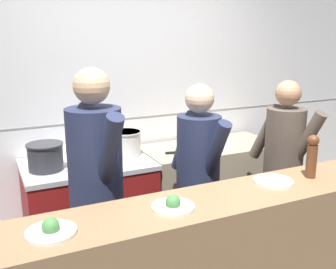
% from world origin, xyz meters
% --- Properties ---
extents(wall_back_tiled, '(8.00, 0.06, 2.60)m').
position_xyz_m(wall_back_tiled, '(0.00, 1.58, 1.30)').
color(wall_back_tiled, white).
rests_on(wall_back_tiled, ground_plane).
extents(oven_range, '(1.08, 0.71, 0.88)m').
position_xyz_m(oven_range, '(-0.54, 1.18, 0.44)').
color(oven_range, maroon).
rests_on(oven_range, ground_plane).
extents(prep_counter, '(1.34, 0.65, 0.88)m').
position_xyz_m(prep_counter, '(0.68, 1.18, 0.44)').
color(prep_counter, gray).
rests_on(prep_counter, ground_plane).
extents(pass_counter, '(3.18, 0.45, 1.02)m').
position_xyz_m(pass_counter, '(0.14, -0.22, 0.51)').
color(pass_counter, '#93704C').
rests_on(pass_counter, ground_plane).
extents(stock_pot, '(0.29, 0.29, 0.22)m').
position_xyz_m(stock_pot, '(-0.88, 1.13, 1.00)').
color(stock_pot, '#2D2D33').
rests_on(stock_pot, oven_range).
extents(sauce_pot, '(0.30, 0.30, 0.22)m').
position_xyz_m(sauce_pot, '(-0.53, 1.16, 1.00)').
color(sauce_pot, '#B7BABF').
rests_on(sauce_pot, oven_range).
extents(braising_pot, '(0.27, 0.27, 0.22)m').
position_xyz_m(braising_pot, '(-0.17, 1.22, 1.00)').
color(braising_pot, beige).
rests_on(braising_pot, oven_range).
extents(mixing_bowl_steel, '(0.30, 0.30, 0.08)m').
position_xyz_m(mixing_bowl_steel, '(0.77, 1.20, 0.92)').
color(mixing_bowl_steel, '#B7BABF').
rests_on(mixing_bowl_steel, prep_counter).
extents(chefs_knife, '(0.38, 0.12, 0.02)m').
position_xyz_m(chefs_knife, '(0.32, 1.07, 0.89)').
color(chefs_knife, '#B7BABF').
rests_on(chefs_knife, prep_counter).
extents(plated_dish_main, '(0.24, 0.24, 0.08)m').
position_xyz_m(plated_dish_main, '(-1.06, -0.23, 1.04)').
color(plated_dish_main, white).
rests_on(plated_dish_main, pass_counter).
extents(plated_dish_appetiser, '(0.23, 0.23, 0.08)m').
position_xyz_m(plated_dish_appetiser, '(-0.42, -0.23, 1.04)').
color(plated_dish_appetiser, white).
rests_on(plated_dish_appetiser, pass_counter).
extents(plated_dish_dessert, '(0.25, 0.25, 0.02)m').
position_xyz_m(plated_dish_dessert, '(0.32, -0.16, 1.03)').
color(plated_dish_dessert, white).
rests_on(plated_dish_dessert, pass_counter).
extents(pepper_mill, '(0.07, 0.07, 0.29)m').
position_xyz_m(pepper_mill, '(0.61, -0.19, 1.17)').
color(pepper_mill, brown).
rests_on(pepper_mill, pass_counter).
extents(chef_head_cook, '(0.40, 0.76, 1.74)m').
position_xyz_m(chef_head_cook, '(-0.67, 0.40, 0.97)').
color(chef_head_cook, black).
rests_on(chef_head_cook, ground_plane).
extents(chef_sous, '(0.35, 0.70, 1.60)m').
position_xyz_m(chef_sous, '(0.12, 0.43, 0.89)').
color(chef_sous, black).
rests_on(chef_sous, ground_plane).
extents(chef_line, '(0.40, 0.69, 1.58)m').
position_xyz_m(chef_line, '(0.95, 0.44, 0.88)').
color(chef_line, black).
rests_on(chef_line, ground_plane).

